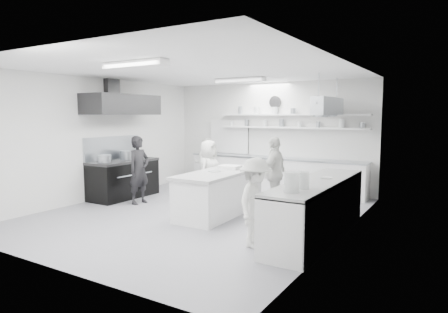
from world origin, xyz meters
The scene contains 27 objects.
floor centered at (0.00, 0.00, -0.01)m, with size 6.00×7.00×0.02m, color gray.
ceiling centered at (0.00, 0.00, 3.01)m, with size 6.00×7.00×0.02m, color white.
wall_back centered at (0.00, 3.50, 1.50)m, with size 6.00×0.04×3.00m, color silver.
wall_front centered at (0.00, -3.50, 1.50)m, with size 6.00×0.04×3.00m, color silver.
wall_left centered at (-3.00, 0.00, 1.50)m, with size 0.04×7.00×3.00m, color silver.
wall_right centered at (3.00, 0.00, 1.50)m, with size 0.04×7.00×3.00m, color silver.
stove centered at (-2.60, 0.40, 0.45)m, with size 0.80×1.80×0.90m, color black.
exhaust_hood centered at (-2.60, 0.40, 2.35)m, with size 0.85×2.00×0.50m, color #282829.
back_counter centered at (0.30, 3.20, 0.46)m, with size 5.00×0.60×0.92m, color white.
shelf_lower centered at (0.70, 3.37, 1.75)m, with size 4.20×0.26×0.04m, color white.
shelf_upper centered at (0.70, 3.37, 2.10)m, with size 4.20×0.26×0.04m, color white.
pass_through_window centered at (-1.30, 3.48, 1.45)m, with size 1.30×0.04×1.00m, color black.
wall_clock centered at (0.20, 3.46, 2.45)m, with size 0.32×0.32×0.05m, color white.
right_counter centered at (2.65, -0.20, 0.47)m, with size 0.74×3.30×0.94m, color white.
pot_rack centered at (2.00, 2.40, 2.30)m, with size 0.30×1.60×0.40m, color #9BA1A9.
light_fixture_front centered at (0.00, -1.80, 2.94)m, with size 1.30×0.25×0.10m, color white.
light_fixture_rear centered at (0.00, 1.80, 2.94)m, with size 1.30×0.25×0.10m, color white.
prep_island centered at (0.39, 0.25, 0.43)m, with size 0.87×2.34×0.86m, color white.
stove_pot centered at (-2.60, 0.56, 1.05)m, with size 0.39×0.39×0.28m, color #9BA1A9.
cook_stove centered at (-1.76, 0.09, 0.80)m, with size 0.59×0.38×1.60m, color black.
cook_back centered at (-1.48, 2.49, 0.72)m, with size 0.70×0.55×1.44m, color silver.
cook_island_left centered at (-0.37, 0.95, 0.75)m, with size 0.74×0.48×1.51m, color silver.
cook_island_right centered at (1.19, 1.27, 0.81)m, with size 0.95×0.40×1.62m, color silver.
cook_right centered at (1.98, -1.23, 0.72)m, with size 0.93×0.53×1.43m, color silver.
bowl_island_a centered at (0.30, 0.18, 0.89)m, with size 0.25×0.25×0.06m, color #9BA1A9.
bowl_island_b centered at (0.62, 0.36, 0.89)m, with size 0.17×0.17×0.05m, color white.
bowl_right centered at (2.69, 0.12, 0.97)m, with size 0.23×0.23×0.06m, color white.
Camera 1 is at (4.78, -6.76, 2.11)m, focal length 31.79 mm.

